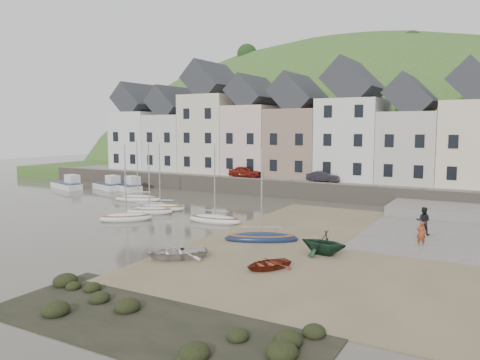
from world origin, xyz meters
The scene contains 25 objects.
ground centered at (0.00, 0.00, 0.00)m, with size 160.00×160.00×0.00m, color #4B463B.
quay_land centered at (0.00, 32.00, 0.75)m, with size 90.00×30.00×1.50m, color #375C25.
quay_street centered at (0.00, 20.50, 1.55)m, with size 70.00×7.00×0.10m, color slate.
seawall centered at (0.00, 17.00, 0.90)m, with size 70.00×1.20×1.80m, color slate.
beach centered at (11.00, 0.00, 0.03)m, with size 18.00×26.00×0.06m, color brown.
slipway centered at (15.00, 8.00, 0.06)m, with size 8.00×18.00×0.12m, color slate.
hillside centered at (-5.00, 60.00, -17.99)m, with size 134.40×84.00×84.00m.
townhouse_terrace centered at (1.76, 24.00, 7.32)m, with size 61.05×8.00×13.93m.
sailboat_0 centered at (-12.69, 7.50, 0.26)m, with size 5.07×3.05×6.32m.
sailboat_1 centered at (-7.11, 2.66, 0.27)m, with size 4.30×3.21×6.32m.
sailboat_2 centered at (-7.27, 4.30, 0.26)m, with size 4.67×3.18×6.32m.
sailboat_3 centered at (-6.76, -0.63, 0.26)m, with size 4.12×3.94×6.32m.
sailboat_4 centered at (-0.15, 2.20, 0.26)m, with size 4.63×1.91×6.32m.
sailboat_5 centered at (5.84, -1.56, 0.26)m, with size 5.01×3.54×6.32m.
motorboat_0 centered at (-21.71, 12.58, 0.58)m, with size 5.00×3.20×1.70m.
motorboat_1 centered at (-26.63, 10.70, 0.58)m, with size 5.78×3.33×1.70m.
motorboat_2 centered at (-19.18, 13.09, 0.58)m, with size 5.55×3.68×1.70m.
rowboat_white centered at (3.50, -7.65, 0.41)m, with size 2.43×3.40×0.70m, color beige.
rowboat_green centered at (10.52, -2.80, 0.79)m, with size 2.40×2.78×1.46m, color #163323.
rowboat_red centered at (8.89, -6.95, 0.33)m, with size 1.84×2.58×0.53m, color maroon.
person_red centered at (15.22, 1.98, 0.88)m, with size 0.56×0.37×1.53m, color #92361A.
person_dark centered at (14.89, 5.17, 1.08)m, with size 0.94×0.73×1.93m, color black.
car_left centered at (-6.83, 19.50, 2.26)m, with size 1.56×3.87×1.32m, color maroon.
car_right centered at (2.68, 19.50, 2.18)m, with size 1.22×3.51×1.16m, color black.
shore_rocks centered at (7.95, -14.98, 0.13)m, with size 14.00×6.00×0.72m.
Camera 1 is at (19.44, -28.82, 7.56)m, focal length 35.40 mm.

